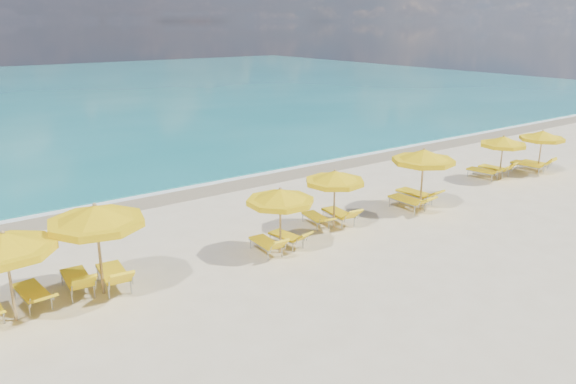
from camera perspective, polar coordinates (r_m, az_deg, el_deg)
ground_plane at (r=19.58m, az=2.62°, el=-4.39°), size 120.00×120.00×0.00m
ocean at (r=63.58m, az=-26.12°, el=8.82°), size 120.00×80.00×0.30m
wet_sand_band at (r=25.44m, az=-7.93°, el=0.53°), size 120.00×2.60×0.01m
foam_line at (r=26.12m, az=-8.78°, el=0.92°), size 120.00×1.20×0.03m
whitecap_near at (r=32.40m, az=-25.72°, el=2.55°), size 14.00×0.36×0.05m
whitecap_far at (r=43.42m, az=-9.29°, el=7.29°), size 18.00×0.30×0.05m
umbrella_1 at (r=15.00m, az=-26.86°, el=-4.75°), size 2.97×2.97×2.40m
umbrella_2 at (r=15.54m, az=-18.95°, el=-2.39°), size 2.91×2.91×2.60m
umbrella_3 at (r=17.51m, az=-0.80°, el=-0.51°), size 2.75×2.75×2.19m
umbrella_4 at (r=19.80m, az=4.78°, el=1.44°), size 2.57×2.57×2.16m
umbrella_5 at (r=22.34m, az=13.61°, el=3.49°), size 2.82×2.82×2.47m
umbrella_6 at (r=27.71m, az=21.03°, el=4.78°), size 2.50×2.50×2.13m
umbrella_7 at (r=29.87m, az=24.42°, el=5.21°), size 2.78×2.78×2.13m
lounger_1_right at (r=16.31m, az=-24.47°, el=-9.72°), size 0.77×1.94×0.70m
lounger_2_left at (r=16.56m, az=-20.56°, el=-8.76°), size 0.78×1.92×0.92m
lounger_2_right at (r=16.51m, az=-17.23°, el=-8.46°), size 0.88×2.03×0.93m
lounger_3_left at (r=18.02m, az=-2.19°, el=-5.61°), size 0.67×1.70×0.79m
lounger_3_right at (r=18.59m, az=-0.07°, el=-4.91°), size 0.77×1.67×0.72m
lounger_4_left at (r=20.40m, az=2.88°, el=-2.92°), size 0.79×1.73×0.60m
lounger_4_right at (r=20.70m, az=5.22°, el=-2.58°), size 0.80×1.86×0.83m
lounger_5_left at (r=22.56m, az=12.09°, el=-1.19°), size 0.69×2.00×0.83m
lounger_5_right at (r=23.48m, az=12.83°, el=-0.52°), size 0.71×2.03×0.82m
lounger_6_left at (r=28.03m, az=19.23°, el=1.74°), size 0.87×1.91×0.78m
lounger_6_right at (r=28.74m, az=20.27°, el=2.00°), size 0.72×1.81×0.85m
lounger_7_left at (r=29.97m, az=23.27°, el=2.30°), size 0.91×2.08×0.89m
lounger_7_right at (r=30.78m, az=23.85°, el=2.49°), size 0.65×1.61×0.77m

